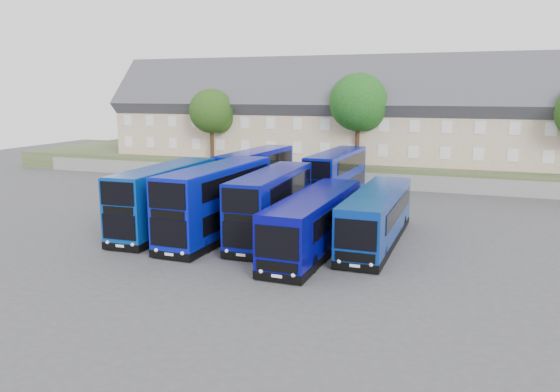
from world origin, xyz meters
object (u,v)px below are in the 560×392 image
at_px(tree_west, 213,113).
at_px(tree_mid, 360,104).
at_px(dd_front_mid, 217,202).
at_px(dd_front_left, 165,200).
at_px(coach_east_a, 315,223).

bearing_deg(tree_west, tree_mid, 1.79).
relative_size(dd_front_mid, tree_mid, 1.27).
bearing_deg(dd_front_left, tree_west, 106.54).
bearing_deg(dd_front_mid, tree_west, 118.77).
xyz_separation_m(dd_front_left, coach_east_a, (10.84, -1.17, -0.49)).
bearing_deg(tree_mid, coach_east_a, -84.18).
bearing_deg(tree_west, coach_east_a, -51.96).
bearing_deg(coach_east_a, tree_mid, 96.86).
xyz_separation_m(dd_front_left, dd_front_mid, (3.98, -0.18, 0.12)).
bearing_deg(dd_front_mid, dd_front_left, 179.09).
distance_m(coach_east_a, tree_west, 30.43).
height_order(dd_front_mid, tree_mid, tree_mid).
bearing_deg(tree_mid, tree_west, -178.21).
relative_size(dd_front_left, dd_front_mid, 0.95).
bearing_deg(tree_west, dd_front_mid, -62.84).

